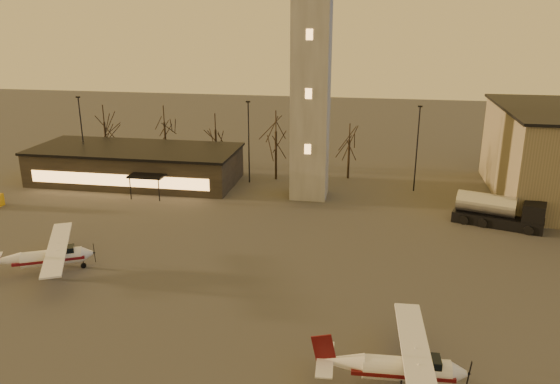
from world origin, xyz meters
name	(u,v)px	position (x,y,z in m)	size (l,w,h in m)	color
ground	(250,341)	(0.00, 0.00, 0.00)	(220.00, 220.00, 0.00)	#42403D
control_tower	(312,50)	(0.00, 30.00, 16.33)	(6.80, 6.80, 32.60)	gray
terminal	(136,165)	(-21.99, 31.98, 2.16)	(25.40, 12.20, 4.30)	black
light_poles	(315,148)	(0.50, 31.00, 5.41)	(58.50, 12.25, 10.14)	black
tree_row	(216,126)	(-13.70, 39.16, 5.94)	(37.20, 9.20, 8.80)	black
cessna_front	(408,373)	(9.67, -3.07, 1.08)	(9.08, 11.47, 3.16)	silver
cessna_rear	(54,260)	(-17.91, 6.97, 1.05)	(8.87, 10.56, 3.06)	white
fuel_truck	(498,214)	(19.48, 24.01, 1.23)	(8.75, 4.81, 3.12)	black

